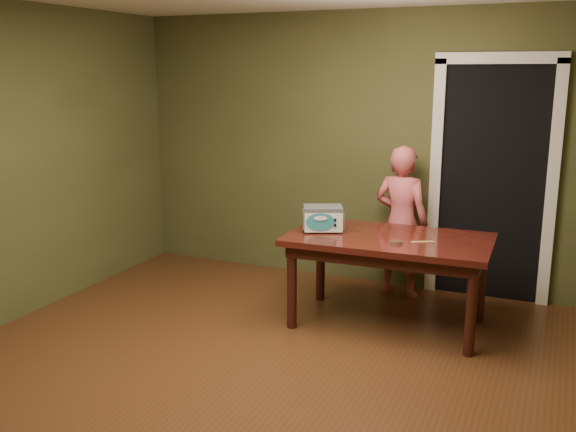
{
  "coord_description": "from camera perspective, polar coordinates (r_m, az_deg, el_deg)",
  "views": [
    {
      "loc": [
        1.88,
        -3.42,
        2.06
      ],
      "look_at": [
        -0.04,
        1.0,
        0.95
      ],
      "focal_mm": 40.0,
      "sensor_mm": 36.0,
      "label": 1
    }
  ],
  "objects": [
    {
      "name": "child",
      "position": [
        5.93,
        10.02,
        -0.5
      ],
      "size": [
        0.56,
        0.41,
        1.4
      ],
      "primitive_type": "imported",
      "rotation": [
        0.0,
        0.0,
        2.98
      ],
      "color": "#D6585E",
      "rests_on": "floor"
    },
    {
      "name": "spatula",
      "position": [
        5.07,
        11.88,
        -2.26
      ],
      "size": [
        0.17,
        0.1,
        0.01
      ],
      "primitive_type": "cube",
      "rotation": [
        0.0,
        0.0,
        0.48
      ],
      "color": "#E2B762",
      "rests_on": "dining_table"
    },
    {
      "name": "doorway",
      "position": [
        6.31,
        17.96,
        3.17
      ],
      "size": [
        1.1,
        0.66,
        2.25
      ],
      "color": "black",
      "rests_on": "ground"
    },
    {
      "name": "dining_table",
      "position": [
        5.22,
        8.95,
        -2.87
      ],
      "size": [
        1.62,
        0.94,
        0.75
      ],
      "rotation": [
        0.0,
        0.0,
        0.02
      ],
      "color": "#34100C",
      "rests_on": "floor"
    },
    {
      "name": "toy_oven",
      "position": [
        5.29,
        3.11,
        -0.14
      ],
      "size": [
        0.39,
        0.33,
        0.21
      ],
      "rotation": [
        0.0,
        0.0,
        0.42
      ],
      "color": "#4C4F54",
      "rests_on": "dining_table"
    },
    {
      "name": "baking_pan",
      "position": [
        5.0,
        9.58,
        -2.27
      ],
      "size": [
        0.1,
        0.1,
        0.02
      ],
      "color": "silver",
      "rests_on": "dining_table"
    },
    {
      "name": "room_shell",
      "position": [
        3.92,
        -5.3,
        7.75
      ],
      "size": [
        4.52,
        5.02,
        2.61
      ],
      "color": "#4E4F2A",
      "rests_on": "ground"
    },
    {
      "name": "floor",
      "position": [
        4.41,
        -4.83,
        -14.9
      ],
      "size": [
        5.0,
        5.0,
        0.0
      ],
      "primitive_type": "plane",
      "color": "#532917",
      "rests_on": "ground"
    }
  ]
}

